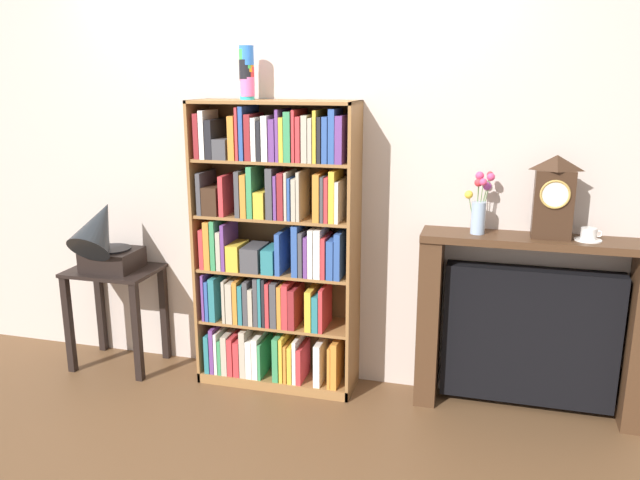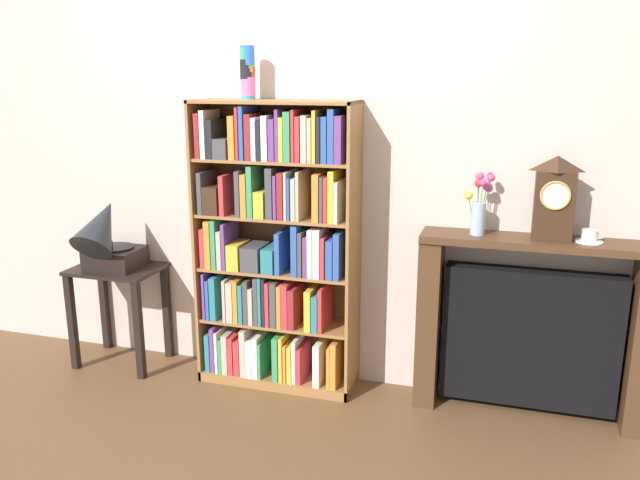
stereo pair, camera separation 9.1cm
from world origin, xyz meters
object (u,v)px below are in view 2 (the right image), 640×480
object	(u,v)px
cup_stack	(248,73)
mantel_clock	(554,198)
fireplace_mantel	(530,329)
flower_vase	(479,207)
side_table_left	(119,293)
gramophone	(106,237)
bookshelf	(274,252)
teacup_with_saucer	(590,237)

from	to	relation	value
cup_stack	mantel_clock	distance (m)	1.79
fireplace_mantel	flower_vase	xyz separation A→B (m)	(-0.31, -0.02, 0.67)
side_table_left	fireplace_mantel	xyz separation A→B (m)	(2.53, 0.09, 0.02)
gramophone	mantel_clock	world-z (taller)	mantel_clock
fireplace_mantel	cup_stack	bearing A→B (deg)	-179.23
gramophone	fireplace_mantel	size ratio (longest dim) A/B	0.42
cup_stack	side_table_left	world-z (taller)	cup_stack
flower_vase	gramophone	bearing A→B (deg)	-175.97
bookshelf	flower_vase	xyz separation A→B (m)	(1.15, 0.04, 0.34)
side_table_left	mantel_clock	distance (m)	2.69
gramophone	flower_vase	size ratio (longest dim) A/B	1.53
teacup_with_saucer	side_table_left	bearing A→B (deg)	-178.52
bookshelf	mantel_clock	xyz separation A→B (m)	(1.52, 0.03, 0.40)
gramophone	teacup_with_saucer	world-z (taller)	gramophone
flower_vase	teacup_with_saucer	world-z (taller)	flower_vase
fireplace_mantel	teacup_with_saucer	xyz separation A→B (m)	(0.24, -0.02, 0.54)
side_table_left	mantel_clock	xyz separation A→B (m)	(2.58, 0.07, 0.75)
flower_vase	cup_stack	bearing A→B (deg)	-179.73
bookshelf	teacup_with_saucer	world-z (taller)	bookshelf
side_table_left	bookshelf	bearing A→B (deg)	1.92
mantel_clock	teacup_with_saucer	bearing A→B (deg)	0.72
side_table_left	teacup_with_saucer	size ratio (longest dim) A/B	4.75
bookshelf	cup_stack	distance (m)	1.03
gramophone	flower_vase	bearing A→B (deg)	4.03
cup_stack	fireplace_mantel	xyz separation A→B (m)	(1.62, 0.02, -1.35)
side_table_left	gramophone	xyz separation A→B (m)	(0.00, -0.08, 0.39)
bookshelf	cup_stack	world-z (taller)	cup_stack
gramophone	bookshelf	bearing A→B (deg)	6.07
bookshelf	fireplace_mantel	bearing A→B (deg)	2.29
fireplace_mantel	flower_vase	world-z (taller)	flower_vase
mantel_clock	cup_stack	bearing A→B (deg)	179.88
side_table_left	flower_vase	bearing A→B (deg)	2.04
gramophone	mantel_clock	bearing A→B (deg)	3.24
flower_vase	teacup_with_saucer	xyz separation A→B (m)	(0.55, -0.01, -0.12)
side_table_left	gramophone	bearing A→B (deg)	-90.00
side_table_left	fireplace_mantel	world-z (taller)	fireplace_mantel
bookshelf	mantel_clock	bearing A→B (deg)	1.26
mantel_clock	teacup_with_saucer	world-z (taller)	mantel_clock
bookshelf	side_table_left	world-z (taller)	bookshelf
mantel_clock	fireplace_mantel	bearing A→B (deg)	156.73
bookshelf	gramophone	world-z (taller)	bookshelf
side_table_left	fireplace_mantel	size ratio (longest dim) A/B	0.54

